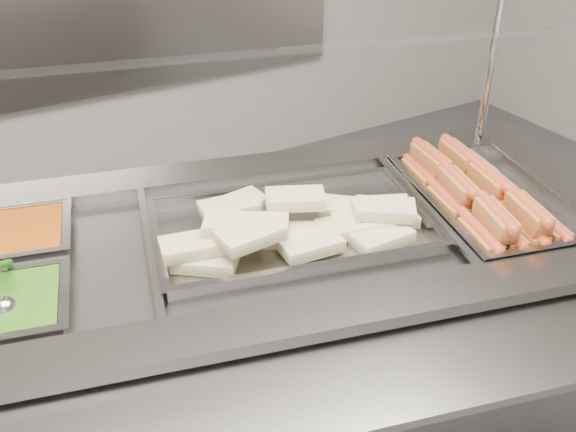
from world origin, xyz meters
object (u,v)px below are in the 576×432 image
steam_counter (271,357)px  pan_hotdogs (486,207)px  sneeze_guard (246,60)px  serving_spoon (4,300)px  pan_wraps (292,232)px

steam_counter → pan_hotdogs: bearing=-14.8°
steam_counter → pan_hotdogs: pan_hotdogs is taller
sneeze_guard → serving_spoon: size_ratio=9.41×
steam_counter → pan_wraps: (0.06, -0.02, 0.43)m
steam_counter → sneeze_guard: size_ratio=1.22×
sneeze_guard → pan_hotdogs: 0.79m
pan_hotdogs → pan_wraps: same height
steam_counter → sneeze_guard: (0.06, 0.21, 0.83)m
pan_wraps → serving_spoon: 0.70m
sneeze_guard → pan_hotdogs: bearing=-34.0°
pan_hotdogs → serving_spoon: bearing=172.1°
sneeze_guard → pan_wraps: 0.46m
steam_counter → sneeze_guard: sneeze_guard is taller
sneeze_guard → serving_spoon: 0.81m
sneeze_guard → pan_wraps: (0.00, -0.23, -0.40)m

